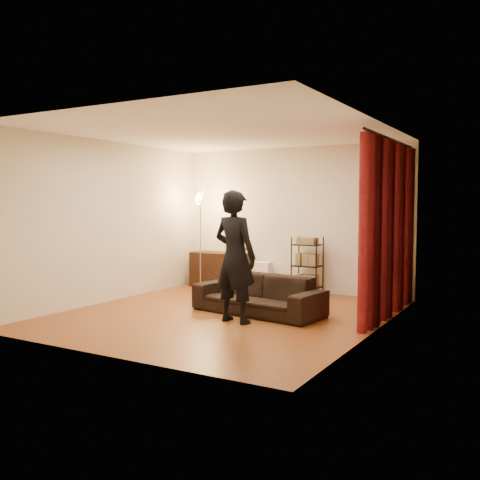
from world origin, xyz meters
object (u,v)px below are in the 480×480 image
Objects in this scene: floor_lamp at (200,239)px; sofa at (258,294)px; media_cabinet at (220,269)px; storage_boxes at (262,276)px; person at (235,257)px; wire_shelf at (307,266)px.

sofa is at bearing -37.05° from floor_lamp.
storage_boxes is (0.90, 0.08, -0.07)m from media_cabinet.
person is (-0.01, -0.67, 0.63)m from sofa.
sofa is at bearing -51.50° from media_cabinet.
wire_shelf is at bearing -82.11° from person.
floor_lamp is (-2.12, -0.29, 0.43)m from wire_shelf.
sofa is 2.25m from storage_boxes.
wire_shelf is 2.19m from floor_lamp.
sofa reaches higher than storage_boxes.
wire_shelf is (0.98, -0.12, 0.26)m from storage_boxes.
sofa is 1.90× the size of wire_shelf.
storage_boxes is 0.28× the size of floor_lamp.
media_cabinet is at bearing -46.30° from person.
wire_shelf is at bearing -6.96° from storage_boxes.
storage_boxes is at bearing -0.31° from media_cabinet.
storage_boxes is 1.40m from floor_lamp.
sofa is 1.09× the size of person.
media_cabinet is 0.74m from floor_lamp.
person is 3.11m from floor_lamp.
wire_shelf is (-0.01, 1.90, 0.23)m from sofa.
floor_lamp is (-2.12, 2.28, 0.03)m from person.
person is at bearing -106.30° from wire_shelf.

